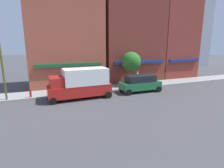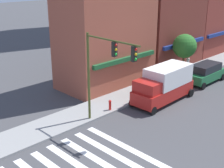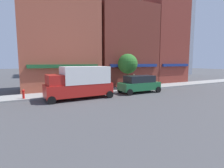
{
  "view_description": "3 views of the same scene",
  "coord_description": "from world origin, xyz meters",
  "px_view_note": "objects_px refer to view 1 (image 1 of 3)",
  "views": [
    {
      "loc": [
        7.86,
        -12.45,
        5.29
      ],
      "look_at": [
        14.65,
        4.7,
        1.2
      ],
      "focal_mm": 28.0,
      "sensor_mm": 36.0,
      "label": 1
    },
    {
      "loc": [
        -9.38,
        -9.94,
        10.56
      ],
      "look_at": [
        4.32,
        4.0,
        3.5
      ],
      "focal_mm": 50.0,
      "sensor_mm": 36.0,
      "label": 2
    },
    {
      "loc": [
        6.23,
        -11.12,
        3.41
      ],
      "look_at": [
        14.65,
        4.7,
        1.2
      ],
      "focal_mm": 28.0,
      "sensor_mm": 36.0,
      "label": 3
    }
  ],
  "objects_px": {
    "suv_green": "(140,83)",
    "pedestrian_white_shirt": "(137,78)",
    "box_truck_red": "(80,83)",
    "street_tree": "(131,62)",
    "fire_hydrant": "(30,93)"
  },
  "relations": [
    {
      "from": "fire_hydrant",
      "to": "suv_green",
      "type": "bearing_deg",
      "value": -8.26
    },
    {
      "from": "pedestrian_white_shirt",
      "to": "box_truck_red",
      "type": "bearing_deg",
      "value": 37.85
    },
    {
      "from": "suv_green",
      "to": "pedestrian_white_shirt",
      "type": "distance_m",
      "value": 3.13
    },
    {
      "from": "box_truck_red",
      "to": "street_tree",
      "type": "xyz_separation_m",
      "value": [
        7.16,
        2.8,
        1.65
      ]
    },
    {
      "from": "box_truck_red",
      "to": "fire_hydrant",
      "type": "relative_size",
      "value": 7.44
    },
    {
      "from": "suv_green",
      "to": "street_tree",
      "type": "relative_size",
      "value": 1.08
    },
    {
      "from": "box_truck_red",
      "to": "pedestrian_white_shirt",
      "type": "xyz_separation_m",
      "value": [
        8.18,
        2.87,
        -0.51
      ]
    },
    {
      "from": "fire_hydrant",
      "to": "pedestrian_white_shirt",
      "type": "bearing_deg",
      "value": 5.15
    },
    {
      "from": "suv_green",
      "to": "box_truck_red",
      "type": "bearing_deg",
      "value": 179.82
    },
    {
      "from": "suv_green",
      "to": "pedestrian_white_shirt",
      "type": "height_order",
      "value": "suv_green"
    },
    {
      "from": "box_truck_red",
      "to": "street_tree",
      "type": "distance_m",
      "value": 7.86
    },
    {
      "from": "box_truck_red",
      "to": "fire_hydrant",
      "type": "distance_m",
      "value": 5.16
    },
    {
      "from": "pedestrian_white_shirt",
      "to": "street_tree",
      "type": "height_order",
      "value": "street_tree"
    },
    {
      "from": "box_truck_red",
      "to": "street_tree",
      "type": "bearing_deg",
      "value": 19.68
    },
    {
      "from": "box_truck_red",
      "to": "suv_green",
      "type": "relative_size",
      "value": 1.33
    }
  ]
}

